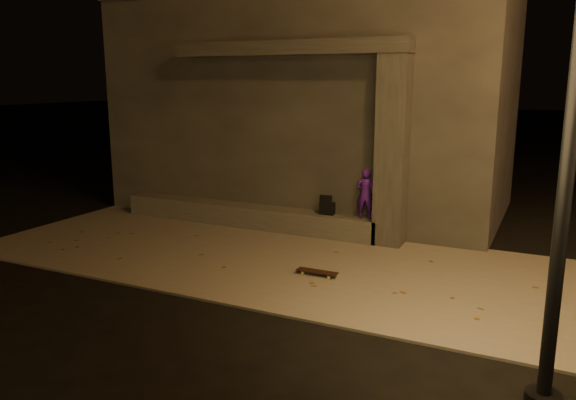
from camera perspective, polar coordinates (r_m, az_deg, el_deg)
The scene contains 9 objects.
ground at distance 8.58m, azimuth -8.13°, elevation -9.66°, with size 120.00×120.00×0.00m, color black.
sidewalk at distance 10.19m, azimuth -1.84°, elevation -5.87°, with size 11.00×4.40×0.04m, color slate.
building at distance 14.20m, azimuth 2.99°, elevation 9.84°, with size 9.00×5.10×5.22m.
ledge at distance 12.30m, azimuth -4.26°, elevation -1.56°, with size 6.00×0.55×0.45m, color #4C4B45.
column at distance 10.79m, azimuth 10.55°, elevation 4.85°, with size 0.55×0.55×3.60m, color #34322F.
canopy at distance 11.54m, azimuth 0.04°, elevation 15.17°, with size 5.00×0.70×0.28m, color #34322F.
skateboarder at distance 11.06m, azimuth 7.88°, elevation 0.65°, with size 0.36×0.24×1.00m, color #491693.
backpack at distance 11.40m, azimuth 4.01°, elevation -0.76°, with size 0.30×0.21×0.41m.
skateboard at distance 9.22m, azimuth 2.96°, elevation -7.30°, with size 0.69×0.18×0.08m.
Camera 1 is at (4.51, -6.58, 3.16)m, focal length 35.00 mm.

